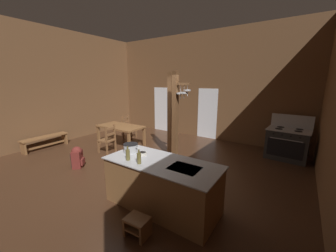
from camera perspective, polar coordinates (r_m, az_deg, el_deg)
The scene contains 19 objects.
ground_plane at distance 5.63m, azimuth -9.27°, elevation -12.26°, with size 9.00×8.52×0.10m, color #422819.
wall_back at distance 8.39m, azimuth 9.27°, elevation 11.32°, with size 9.00×0.14×4.25m, color brown.
wall_left at distance 8.56m, azimuth -30.92°, elevation 9.72°, with size 0.14×8.52×4.25m, color brown.
glazed_door_back_left at distance 9.35m, azimuth -1.49°, elevation 4.86°, with size 1.00×0.01×2.05m, color white.
glazed_panel_back_right at distance 8.25m, azimuth 11.36°, elevation 3.55°, with size 0.84×0.01×2.05m, color white.
kitchen_island at distance 3.81m, azimuth -1.80°, elevation -16.63°, with size 2.17×0.98×0.90m.
stove_range at distance 6.99m, azimuth 31.41°, elevation -4.38°, with size 1.20×0.90×1.32m.
support_post_with_pot_rack at distance 5.52m, azimuth 2.35°, elevation 3.24°, with size 0.55×0.24×2.60m.
support_post_center at distance 6.20m, azimuth 0.69°, elevation 3.33°, with size 0.14×0.14×2.60m.
step_stool at distance 3.39m, azimuth -8.93°, elevation -26.63°, with size 0.38×0.31×0.30m.
dining_table at distance 7.41m, azimuth -13.66°, elevation -0.57°, with size 1.71×0.93×0.74m.
ladderback_chair_near_window at distance 6.76m, azimuth -17.15°, elevation -3.83°, with size 0.48×0.48×0.95m.
ladderback_chair_by_post at distance 8.33m, azimuth -11.43°, elevation -0.40°, with size 0.52×0.52×0.95m.
bench_along_left_wall at distance 8.15m, azimuth -32.18°, elevation -3.50°, with size 0.40×1.51×0.44m.
backpack at distance 5.97m, azimuth -24.94°, elevation -8.06°, with size 0.39×0.39×0.60m.
stockpot_on_counter at distance 4.11m, azimuth -10.82°, elevation -6.29°, with size 0.37×0.30×0.18m.
mixing_bowl_on_counter at distance 3.93m, azimuth -7.43°, elevation -7.98°, with size 0.17×0.17×0.06m.
bottle_tall_on_counter at distance 3.53m, azimuth -8.45°, elevation -9.21°, with size 0.07×0.07×0.26m.
bottle_short_on_counter at distance 3.71m, azimuth -11.62°, elevation -8.18°, with size 0.08×0.08×0.27m.
Camera 1 is at (3.56, -3.66, 2.33)m, focal length 20.90 mm.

